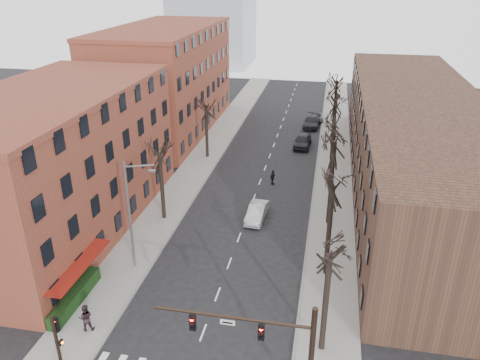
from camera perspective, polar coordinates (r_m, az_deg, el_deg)
The scene contains 24 objects.
sidewalk_left at distance 59.70m, azimuth -4.12°, elevation 3.22°, with size 4.00×90.00×0.15m, color gray.
sidewalk_right at distance 57.83m, azimuth 11.40°, elevation 2.06°, with size 4.00×90.00×0.15m, color gray.
building_left_near at distance 43.60m, azimuth -21.52°, elevation 1.66°, with size 12.00×26.00×12.00m, color brown.
building_left_far at distance 68.29m, azimuth -8.95°, elevation 11.79°, with size 12.00×28.00×14.00m, color brown.
building_right at distance 52.21m, azimuth 20.59°, elevation 4.28°, with size 12.00×50.00×10.00m, color #4B3023.
awning_left at distance 36.62m, azimuth -18.38°, elevation -13.23°, with size 1.20×7.00×0.15m, color maroon.
hedge at distance 35.61m, azimuth -19.44°, elevation -13.29°, with size 0.80×6.00×1.00m, color #193512.
tree_right_a at distance 31.32m, azimuth 9.87°, elevation -19.67°, with size 5.20×5.20×10.00m, color black, non-canonical shape.
tree_right_b at distance 37.52m, azimuth 10.33°, elevation -11.21°, with size 5.20×5.20×10.80m, color black, non-canonical shape.
tree_right_c at distance 44.29m, azimuth 10.63°, elevation -5.24°, with size 5.20×5.20×11.60m, color black, non-canonical shape.
tree_right_d at distance 51.42m, azimuth 10.85°, elevation -0.89°, with size 5.20×5.20×10.00m, color black, non-canonical shape.
tree_right_e at distance 58.78m, azimuth 11.01°, elevation 2.39°, with size 5.20×5.20×10.80m, color black, non-canonical shape.
tree_right_f at distance 66.28m, azimuth 11.14°, elevation 4.93°, with size 5.20×5.20×11.60m, color black, non-canonical shape.
tree_left_a at distance 44.95m, azimuth -9.20°, elevation -4.65°, with size 5.20×5.20×9.50m, color black, non-canonical shape.
tree_left_b at distance 58.73m, azimuth -3.99°, elevation 2.78°, with size 5.20×5.20×9.50m, color black, non-canonical shape.
signal_mast_arm at distance 24.70m, azimuth 4.90°, elevation -19.88°, with size 8.14×0.30×7.20m.
signal_pole_left at distance 29.45m, azimuth -21.37°, elevation -17.82°, with size 0.47×0.44×4.40m.
streetlight at distance 35.93m, azimuth -13.13°, elevation -3.80°, with size 2.45×0.22×9.03m.
silver_sedan at distance 43.96m, azimuth 2.06°, elevation -3.96°, with size 1.53×4.38×1.44m, color #ABACB2.
parked_car_near at distance 62.31m, azimuth 7.65°, elevation 4.75°, with size 2.02×5.01×1.71m, color black.
parked_car_mid at distance 70.75m, azimuth 8.73°, elevation 7.02°, with size 2.18×5.37×1.56m, color black.
parked_car_far at distance 73.88m, azimuth 9.30°, elevation 7.57°, with size 1.93×4.19×1.16m, color #56595E.
pedestrian_b at distance 32.89m, azimuth -18.30°, elevation -15.64°, with size 0.94×0.73×1.92m, color black.
pedestrian_crossing at distance 51.02m, azimuth 4.00°, elevation 0.33°, with size 0.98×0.41×1.67m, color black.
Camera 1 is at (6.90, -18.65, 21.62)m, focal length 35.00 mm.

